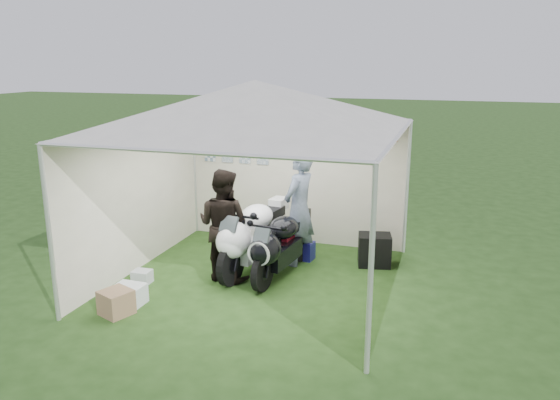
# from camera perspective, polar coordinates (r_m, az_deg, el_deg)

# --- Properties ---
(ground) EXTENTS (80.00, 80.00, 0.00)m
(ground) POSITION_cam_1_polar(r_m,az_deg,el_deg) (8.42, -2.44, -8.43)
(ground) COLOR #203E13
(ground) RESTS_ON ground
(canopy_tent) EXTENTS (5.66, 5.66, 3.00)m
(canopy_tent) POSITION_cam_1_polar(r_m,az_deg,el_deg) (7.82, -2.56, 9.32)
(canopy_tent) COLOR silver
(canopy_tent) RESTS_ON ground
(motorcycle_white) EXTENTS (0.67, 2.18, 1.08)m
(motorcycle_white) POSITION_cam_1_polar(r_m,az_deg,el_deg) (8.61, -2.99, -3.65)
(motorcycle_white) COLOR black
(motorcycle_white) RESTS_ON ground
(motorcycle_black) EXTENTS (0.58, 1.94, 0.96)m
(motorcycle_black) POSITION_cam_1_polar(r_m,az_deg,el_deg) (8.37, -0.07, -4.65)
(motorcycle_black) COLOR black
(motorcycle_black) RESTS_ON ground
(paddock_stand) EXTENTS (0.43, 0.30, 0.30)m
(paddock_stand) POSITION_cam_1_polar(r_m,az_deg,el_deg) (9.26, 2.28, -5.25)
(paddock_stand) COLOR #2724AF
(paddock_stand) RESTS_ON ground
(person_dark_jacket) EXTENTS (0.91, 0.75, 1.72)m
(person_dark_jacket) POSITION_cam_1_polar(r_m,az_deg,el_deg) (8.27, -5.95, -2.59)
(person_dark_jacket) COLOR black
(person_dark_jacket) RESTS_ON ground
(person_blue_jacket) EXTENTS (0.61, 0.78, 1.89)m
(person_blue_jacket) POSITION_cam_1_polar(r_m,az_deg,el_deg) (8.82, 2.00, -0.87)
(person_blue_jacket) COLOR slate
(person_blue_jacket) RESTS_ON ground
(equipment_box) EXTENTS (0.59, 0.51, 0.52)m
(equipment_box) POSITION_cam_1_polar(r_m,az_deg,el_deg) (9.07, 9.84, -5.17)
(equipment_box) COLOR black
(equipment_box) RESTS_ON ground
(crate_0) EXTENTS (0.42, 0.33, 0.27)m
(crate_0) POSITION_cam_1_polar(r_m,az_deg,el_deg) (7.90, -15.46, -9.49)
(crate_0) COLOR silver
(crate_0) RESTS_ON ground
(crate_1) EXTENTS (0.48, 0.48, 0.33)m
(crate_1) POSITION_cam_1_polar(r_m,az_deg,el_deg) (7.64, -16.74, -10.21)
(crate_1) COLOR #916E4E
(crate_1) RESTS_ON ground
(crate_2) EXTENTS (0.28, 0.24, 0.20)m
(crate_2) POSITION_cam_1_polar(r_m,az_deg,el_deg) (8.56, -14.21, -7.78)
(crate_2) COLOR silver
(crate_2) RESTS_ON ground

